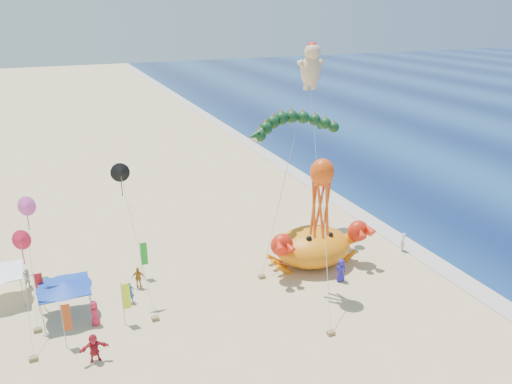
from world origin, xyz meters
TOP-DOWN VIEW (x-y plane):
  - ground at (0.00, 0.00)m, footprint 320.00×320.00m
  - foam_strip at (12.00, 0.00)m, footprint 320.00×320.00m
  - crab_inflatable at (2.52, 0.49)m, footprint 8.65×5.41m
  - dragon_kite at (2.23, 4.06)m, footprint 9.61×6.51m
  - cherub_kite at (6.46, 9.19)m, footprint 2.11×6.04m
  - octopus_kite at (0.75, -3.27)m, footprint 2.91×6.11m
  - canopy_blue at (-16.75, 0.51)m, footprint 3.62×3.62m
  - feather_flags at (-14.77, 0.04)m, footprint 8.10×6.67m
  - beachgoers at (-11.41, -0.44)m, footprint 30.91×11.39m
  - small_kites at (-16.40, 0.96)m, footprint 8.07×5.10m

SIDE VIEW (x-z plane):
  - ground at x=0.00m, z-range 0.00..0.00m
  - foam_strip at x=12.00m, z-range 0.01..0.01m
  - beachgoers at x=-11.41m, z-range -0.05..1.80m
  - crab_inflatable at x=2.52m, z-range -0.22..3.56m
  - feather_flags at x=-14.77m, z-range 0.41..3.61m
  - canopy_blue at x=-16.75m, z-range 1.09..3.80m
  - small_kites at x=-16.40m, z-range 1.97..12.20m
  - octopus_kite at x=0.75m, z-range 2.73..13.08m
  - dragon_kite at x=2.23m, z-range 4.85..16.67m
  - cherub_kite at x=6.46m, z-range 6.50..23.61m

